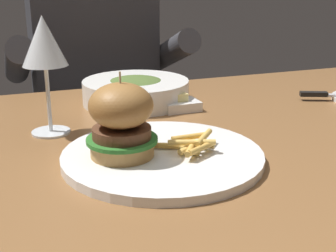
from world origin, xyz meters
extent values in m
cube|color=brown|center=(0.00, 0.00, 0.72)|extent=(1.39, 0.85, 0.04)
cylinder|color=brown|center=(0.64, 0.37, 0.35)|extent=(0.06, 0.06, 0.70)
cylinder|color=white|center=(-0.06, -0.08, 0.75)|extent=(0.31, 0.31, 0.01)
cylinder|color=#B78447|center=(-0.12, -0.07, 0.77)|extent=(0.09, 0.09, 0.02)
cylinder|color=#2D7028|center=(-0.12, -0.07, 0.78)|extent=(0.11, 0.11, 0.01)
cylinder|color=brown|center=(-0.12, -0.07, 0.79)|extent=(0.09, 0.09, 0.02)
ellipsoid|color=#9C6A35|center=(-0.12, -0.07, 0.83)|extent=(0.09, 0.09, 0.07)
cylinder|color=#CCB78C|center=(-0.12, -0.07, 0.86)|extent=(0.00, 0.00, 0.05)
cylinder|color=#EABC5B|center=(0.00, -0.08, 0.76)|extent=(0.05, 0.02, 0.01)
cylinder|color=#E0B251|center=(-0.02, -0.10, 0.76)|extent=(0.02, 0.05, 0.01)
cylinder|color=#EABC5B|center=(-0.01, -0.09, 0.76)|extent=(0.06, 0.04, 0.01)
cylinder|color=gold|center=(-0.02, -0.11, 0.77)|extent=(0.04, 0.05, 0.01)
cylinder|color=gold|center=(-0.01, -0.12, 0.77)|extent=(0.05, 0.03, 0.01)
cylinder|color=#EABC5B|center=(-0.02, -0.10, 0.77)|extent=(0.07, 0.03, 0.01)
cylinder|color=gold|center=(-0.01, -0.07, 0.77)|extent=(0.06, 0.01, 0.01)
cylinder|color=gold|center=(-0.04, -0.07, 0.76)|extent=(0.05, 0.03, 0.01)
cylinder|color=#E0B251|center=(0.01, -0.09, 0.77)|extent=(0.05, 0.05, 0.01)
cylinder|color=#EABC5B|center=(-0.01, -0.08, 0.76)|extent=(0.05, 0.05, 0.01)
cylinder|color=silver|center=(-0.20, 0.11, 0.74)|extent=(0.07, 0.07, 0.00)
cylinder|color=silver|center=(-0.20, 0.11, 0.80)|extent=(0.01, 0.01, 0.12)
cone|color=silver|center=(-0.20, 0.11, 0.90)|extent=(0.08, 0.08, 0.08)
cube|color=black|center=(0.38, 0.13, 0.76)|extent=(0.06, 0.04, 0.01)
cube|color=white|center=(0.07, 0.17, 0.75)|extent=(0.08, 0.06, 0.02)
cube|color=#F4E58C|center=(0.07, 0.17, 0.77)|extent=(0.03, 0.02, 0.02)
cylinder|color=white|center=(0.00, 0.26, 0.77)|extent=(0.23, 0.23, 0.05)
ellipsoid|color=#4C662D|center=(0.00, 0.26, 0.78)|extent=(0.13, 0.13, 0.02)
cube|color=#282833|center=(0.00, 0.71, 0.23)|extent=(0.30, 0.22, 0.46)
cube|color=#333338|center=(0.00, 0.71, 0.72)|extent=(0.36, 0.20, 0.52)
cylinder|color=#333338|center=(-0.22, 0.63, 0.78)|extent=(0.07, 0.34, 0.18)
cylinder|color=#333338|center=(0.22, 0.63, 0.78)|extent=(0.07, 0.34, 0.18)
camera|label=1|loc=(-0.28, -0.70, 1.01)|focal=50.00mm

